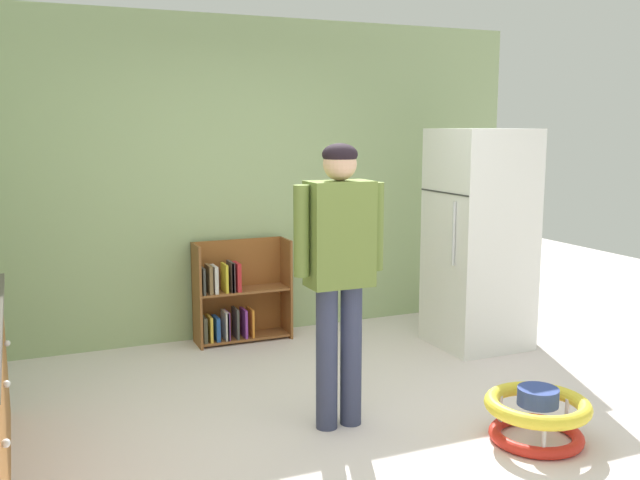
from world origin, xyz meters
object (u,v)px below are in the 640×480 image
object	(u,v)px
bookshelf	(235,298)
standing_person	(339,260)
baby_walker	(537,415)
refrigerator	(479,239)

from	to	relation	value
bookshelf	standing_person	size ratio (longest dim) A/B	0.50
standing_person	bookshelf	bearing A→B (deg)	92.13
bookshelf	baby_walker	world-z (taller)	bookshelf
baby_walker	bookshelf	bearing A→B (deg)	111.75
refrigerator	standing_person	distance (m)	2.02
refrigerator	bookshelf	xyz separation A→B (m)	(-1.81, 0.90, -0.52)
bookshelf	refrigerator	bearing A→B (deg)	-26.44
refrigerator	standing_person	size ratio (longest dim) A/B	1.04
bookshelf	baby_walker	xyz separation A→B (m)	(1.03, -2.58, -0.21)
bookshelf	standing_person	xyz separation A→B (m)	(0.07, -1.93, 0.65)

